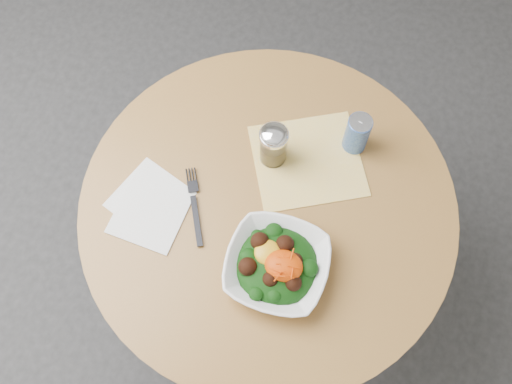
% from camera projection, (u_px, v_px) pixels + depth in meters
% --- Properties ---
extents(ground, '(6.00, 6.00, 0.00)m').
position_uv_depth(ground, '(264.00, 284.00, 2.04)').
color(ground, '#2A292C').
rests_on(ground, ground).
extents(table, '(0.90, 0.90, 0.75)m').
position_uv_depth(table, '(267.00, 232.00, 1.53)').
color(table, black).
rests_on(table, ground).
extents(cloth_napkin, '(0.34, 0.33, 0.00)m').
position_uv_depth(cloth_napkin, '(308.00, 161.00, 1.40)').
color(cloth_napkin, '#F9B10D').
rests_on(cloth_napkin, table).
extents(paper_napkins, '(0.21, 0.23, 0.00)m').
position_uv_depth(paper_napkins, '(150.00, 206.00, 1.35)').
color(paper_napkins, white).
rests_on(paper_napkins, table).
extents(salad_bowl, '(0.23, 0.23, 0.09)m').
position_uv_depth(salad_bowl, '(277.00, 265.00, 1.26)').
color(salad_bowl, white).
rests_on(salad_bowl, table).
extents(fork, '(0.10, 0.19, 0.00)m').
position_uv_depth(fork, '(195.00, 203.00, 1.34)').
color(fork, black).
rests_on(fork, table).
extents(spice_shaker, '(0.07, 0.07, 0.12)m').
position_uv_depth(spice_shaker, '(273.00, 145.00, 1.34)').
color(spice_shaker, silver).
rests_on(spice_shaker, table).
extents(beverage_can, '(0.06, 0.06, 0.11)m').
position_uv_depth(beverage_can, '(357.00, 134.00, 1.36)').
color(beverage_can, navy).
rests_on(beverage_can, table).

